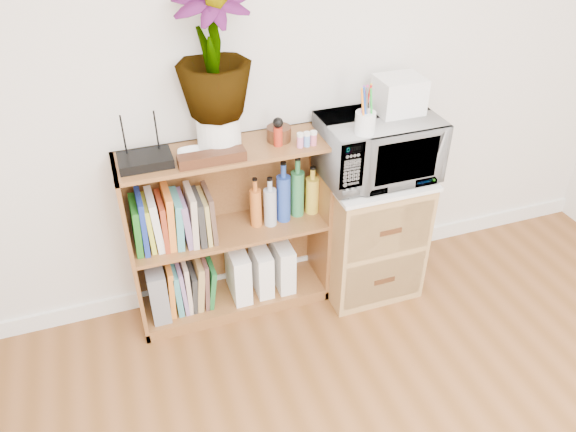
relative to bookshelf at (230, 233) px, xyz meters
name	(u,v)px	position (x,y,z in m)	size (l,w,h in m)	color
skirting_board	(286,266)	(0.35, 0.14, -0.42)	(4.00, 0.02, 0.10)	white
bookshelf	(230,233)	(0.00, 0.00, 0.00)	(1.00, 0.30, 0.95)	brown
wicker_unit	(368,233)	(0.75, -0.08, -0.12)	(0.50, 0.45, 0.70)	#9E7542
microwave	(378,148)	(0.75, -0.08, 0.40)	(0.56, 0.38, 0.31)	silver
pen_cup	(365,123)	(0.61, -0.20, 0.61)	(0.09, 0.09, 0.10)	white
small_appliance	(399,95)	(0.86, -0.04, 0.64)	(0.22, 0.18, 0.17)	white
router	(145,160)	(-0.35, -0.02, 0.50)	(0.23, 0.16, 0.04)	black
white_bowl	(193,155)	(-0.15, -0.03, 0.49)	(0.13, 0.13, 0.03)	white
plant_pot	(219,132)	(-0.01, 0.02, 0.56)	(0.20, 0.20, 0.17)	white
potted_plant	(212,50)	(-0.01, 0.02, 0.93)	(0.32, 0.32, 0.58)	#2B6729
trinket_box	(212,158)	(-0.08, -0.10, 0.50)	(0.30, 0.07, 0.05)	#32180D
kokeshi_doll	(278,136)	(0.25, -0.04, 0.52)	(0.04, 0.04, 0.09)	#A72614
wooden_bowl	(279,134)	(0.27, 0.01, 0.51)	(0.12, 0.12, 0.07)	#3D2410
paint_jars	(307,140)	(0.37, -0.09, 0.51)	(0.12, 0.04, 0.06)	pink
file_box	(157,289)	(-0.40, 0.00, -0.26)	(0.09, 0.24, 0.30)	slate
magazine_holder_left	(238,273)	(0.03, -0.01, -0.26)	(0.09, 0.23, 0.29)	white
magazine_holder_mid	(261,269)	(0.16, -0.01, -0.27)	(0.08, 0.21, 0.26)	white
magazine_holder_right	(282,264)	(0.28, -0.01, -0.27)	(0.09, 0.22, 0.27)	white
cookbooks	(172,219)	(-0.27, 0.00, 0.15)	(0.38, 0.20, 0.29)	#1D6B1C
liquor_bottles	(294,192)	(0.35, 0.00, 0.17)	(0.46, 0.07, 0.32)	#C86625
lower_books	(189,284)	(-0.24, 0.00, -0.27)	(0.26, 0.19, 0.29)	orange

